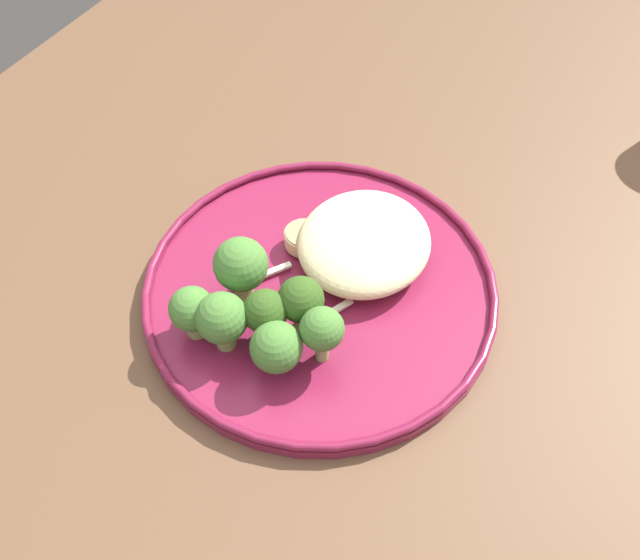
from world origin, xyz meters
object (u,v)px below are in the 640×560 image
at_px(dinner_plate, 320,289).
at_px(broccoli_floret_front_edge, 265,313).
at_px(seared_scallop_tiny_bay, 388,273).
at_px(seared_scallop_right_edge, 354,237).
at_px(broccoli_floret_small_sprig, 276,348).
at_px(broccoli_floret_split_head, 192,311).
at_px(broccoli_floret_tall_stalk, 322,330).
at_px(broccoli_floret_center_pile, 241,266).
at_px(seared_scallop_center_golden, 406,229).
at_px(broccoli_floret_left_leaning, 301,301).
at_px(broccoli_floret_beside_noodles, 222,319).
at_px(seared_scallop_half_hidden, 304,238).

xyz_separation_m(dinner_plate, broccoli_floret_front_edge, (-0.06, 0.01, 0.03)).
bearing_deg(seared_scallop_tiny_bay, dinner_plate, 125.32).
distance_m(seared_scallop_right_edge, broccoli_floret_small_sprig, 0.14).
bearing_deg(broccoli_floret_front_edge, seared_scallop_right_edge, -7.26).
xyz_separation_m(broccoli_floret_split_head, broccoli_floret_small_sprig, (0.00, -0.07, 0.00)).
bearing_deg(broccoli_floret_front_edge, broccoli_floret_tall_stalk, -83.40).
relative_size(seared_scallop_right_edge, broccoli_floret_center_pile, 0.47).
bearing_deg(seared_scallop_right_edge, seared_scallop_center_golden, -46.70).
relative_size(broccoli_floret_split_head, broccoli_floret_small_sprig, 0.98).
distance_m(broccoli_floret_left_leaning, broccoli_floret_split_head, 0.08).
height_order(seared_scallop_right_edge, broccoli_floret_small_sprig, broccoli_floret_small_sprig).
xyz_separation_m(dinner_plate, broccoli_floret_split_head, (-0.08, 0.06, 0.03)).
distance_m(broccoli_floret_small_sprig, broccoli_floret_tall_stalk, 0.04).
relative_size(seared_scallop_tiny_bay, broccoli_floret_left_leaning, 0.46).
xyz_separation_m(seared_scallop_tiny_bay, seared_scallop_center_golden, (0.05, 0.01, -0.00)).
bearing_deg(dinner_plate, broccoli_floret_center_pile, 128.44).
bearing_deg(broccoli_floret_front_edge, broccoli_floret_left_leaning, -40.79).
distance_m(broccoli_floret_center_pile, broccoli_floret_beside_noodles, 0.05).
relative_size(seared_scallop_tiny_bay, seared_scallop_half_hidden, 0.76).
bearing_deg(broccoli_floret_split_head, broccoli_floret_tall_stalk, -73.84).
height_order(broccoli_floret_center_pile, broccoli_floret_beside_noodles, broccoli_floret_center_pile).
bearing_deg(broccoli_floret_small_sprig, dinner_plate, 7.00).
xyz_separation_m(broccoli_floret_split_head, broccoli_floret_front_edge, (0.02, -0.05, 0.00)).
bearing_deg(broccoli_floret_front_edge, broccoli_floret_center_pile, 56.91).
bearing_deg(seared_scallop_tiny_bay, broccoli_floret_front_edge, 149.02).
height_order(seared_scallop_right_edge, broccoli_floret_left_leaning, broccoli_floret_left_leaning).
height_order(dinner_plate, broccoli_floret_left_leaning, broccoli_floret_left_leaning).
relative_size(broccoli_floret_beside_noodles, broccoli_floret_front_edge, 1.05).
bearing_deg(broccoli_floret_center_pile, broccoli_floret_tall_stalk, -102.89).
height_order(seared_scallop_tiny_bay, broccoli_floret_center_pile, broccoli_floret_center_pile).
bearing_deg(seared_scallop_half_hidden, broccoli_floret_tall_stalk, -142.81).
bearing_deg(seared_scallop_center_golden, broccoli_floret_center_pile, 145.20).
distance_m(broccoli_floret_left_leaning, broccoli_floret_tall_stalk, 0.03).
xyz_separation_m(dinner_plate, seared_scallop_right_edge, (0.05, -0.00, 0.01)).
relative_size(broccoli_floret_left_leaning, broccoli_floret_front_edge, 1.06).
relative_size(broccoli_floret_split_head, broccoli_floret_beside_noodles, 0.88).
distance_m(seared_scallop_center_golden, broccoli_floret_left_leaning, 0.13).
distance_m(seared_scallop_tiny_bay, seared_scallop_half_hidden, 0.08).
bearing_deg(seared_scallop_right_edge, dinner_plate, 176.51).
xyz_separation_m(seared_scallop_right_edge, broccoli_floret_beside_noodles, (-0.14, 0.04, 0.02)).
bearing_deg(seared_scallop_half_hidden, broccoli_floret_left_leaning, -151.03).
bearing_deg(broccoli_floret_beside_noodles, broccoli_floret_left_leaning, -45.74).
bearing_deg(seared_scallop_right_edge, broccoli_floret_tall_stalk, -164.37).
xyz_separation_m(seared_scallop_half_hidden, broccoli_floret_front_edge, (-0.09, -0.02, 0.02)).
height_order(seared_scallop_center_golden, broccoli_floret_front_edge, broccoli_floret_front_edge).
relative_size(broccoli_floret_left_leaning, broccoli_floret_beside_noodles, 1.00).
bearing_deg(broccoli_floret_tall_stalk, seared_scallop_half_hidden, 37.19).
distance_m(broccoli_floret_left_leaning, broccoli_floret_beside_noodles, 0.06).
relative_size(dinner_plate, seared_scallop_tiny_bay, 11.45).
xyz_separation_m(seared_scallop_tiny_bay, broccoli_floret_tall_stalk, (-0.09, 0.01, 0.03)).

